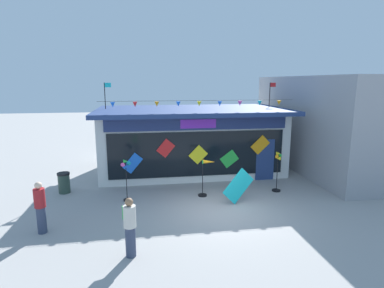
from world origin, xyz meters
name	(u,v)px	position (x,y,z in m)	size (l,w,h in m)	color
ground_plane	(222,211)	(0.00, 0.00, 0.00)	(80.00, 80.00, 0.00)	#9E9B99
kite_shop_building	(191,139)	(-0.28, 5.62, 1.70)	(9.52, 5.31, 4.65)	silver
wind_spinner_far_left	(126,173)	(-3.48, 1.62, 1.16)	(0.38, 0.30, 1.72)	black
wind_spinner_left	(206,173)	(-0.24, 1.70, 0.97)	(0.72, 0.37, 1.55)	black
wind_spinner_center_left	(278,168)	(2.91, 1.75, 1.05)	(0.37, 0.37, 1.77)	black
person_near_camera	(40,207)	(-6.01, -0.72, 0.86)	(0.34, 0.34, 1.68)	#333D56
person_mid_plaza	(130,226)	(-3.20, -2.52, 0.89)	(0.38, 0.48, 1.68)	#333D56
trash_bin	(64,183)	(-6.19, 3.00, 0.45)	(0.52, 0.52, 0.89)	#2D4238
display_kite_on_ground	(238,186)	(0.86, 0.76, 0.68)	(0.70, 0.03, 1.27)	#19B7BC
neighbour_building	(352,122)	(8.73, 5.20, 2.49)	(7.20, 9.99, 4.98)	#99999E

